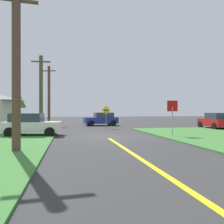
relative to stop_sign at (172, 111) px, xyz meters
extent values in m
plane|color=#343434|center=(-4.58, 0.66, -1.78)|extent=(120.00, 120.00, 0.00)
cube|color=yellow|center=(-4.58, -7.34, -1.77)|extent=(0.20, 14.00, 0.01)
cylinder|color=#9EA0A8|center=(0.00, 0.00, -0.74)|extent=(0.07, 0.07, 2.07)
cube|color=red|center=(0.00, 0.00, 0.36)|extent=(0.76, 0.09, 0.76)
cube|color=white|center=(-9.66, 2.22, -1.14)|extent=(4.05, 2.15, 0.76)
cube|color=#2D3842|center=(-10.08, 2.27, -0.46)|extent=(2.28, 1.76, 0.60)
cylinder|color=black|center=(-8.26, 2.95, -1.44)|extent=(0.70, 0.29, 0.68)
cylinder|color=black|center=(-8.43, 1.23, -1.44)|extent=(0.70, 0.29, 0.68)
cylinder|color=black|center=(-10.89, 3.22, -1.44)|extent=(0.70, 0.29, 0.68)
cylinder|color=black|center=(-11.06, 1.50, -1.44)|extent=(0.70, 0.29, 0.68)
cube|color=navy|center=(-3.17, 12.96, -1.14)|extent=(4.25, 2.31, 0.76)
cube|color=#2D3842|center=(-2.80, 13.00, -0.46)|extent=(2.39, 1.92, 0.60)
cylinder|color=black|center=(-4.47, 11.88, -1.44)|extent=(0.70, 0.28, 0.68)
cylinder|color=black|center=(-4.64, 13.80, -1.44)|extent=(0.70, 0.28, 0.68)
cylinder|color=black|center=(-1.70, 12.13, -1.44)|extent=(0.70, 0.28, 0.68)
cylinder|color=black|center=(-1.87, 14.04, -1.44)|extent=(0.70, 0.28, 0.68)
cube|color=red|center=(7.51, 5.41, -1.14)|extent=(2.25, 3.97, 0.76)
cube|color=#2D3842|center=(7.47, 5.02, -0.46)|extent=(1.87, 2.24, 0.60)
cylinder|color=black|center=(6.68, 6.78, -1.44)|extent=(0.28, 0.70, 0.68)
cylinder|color=black|center=(8.56, 6.62, -1.44)|extent=(0.28, 0.70, 0.68)
cylinder|color=black|center=(6.45, 4.20, -1.44)|extent=(0.28, 0.70, 0.68)
cylinder|color=brown|center=(-9.36, -4.25, 1.76)|extent=(0.36, 0.36, 7.07)
cube|color=brown|center=(-9.36, -4.25, 4.72)|extent=(1.80, 0.25, 0.12)
cylinder|color=brown|center=(-9.78, 7.88, 1.80)|extent=(0.35, 0.35, 7.16)
cube|color=brown|center=(-9.78, 7.88, 4.81)|extent=(1.80, 0.23, 0.12)
cylinder|color=brown|center=(-9.71, 16.00, 2.13)|extent=(0.35, 0.35, 7.81)
cube|color=brown|center=(-9.71, 16.00, 5.41)|extent=(1.76, 0.64, 0.12)
cylinder|color=slate|center=(-3.35, 8.00, -0.84)|extent=(0.08, 0.08, 1.88)
cube|color=yellow|center=(-3.35, 8.00, 0.11)|extent=(0.91, 0.09, 0.91)
cube|color=black|center=(-3.35, 8.00, 0.11)|extent=(0.45, 0.07, 0.10)
cylinder|color=brown|center=(-14.25, 18.48, -0.63)|extent=(0.42, 0.42, 2.30)
cone|color=#33761E|center=(-14.25, 18.48, 1.89)|extent=(2.50, 2.50, 2.75)
camera|label=1|loc=(-7.19, -14.17, -0.03)|focal=34.94mm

